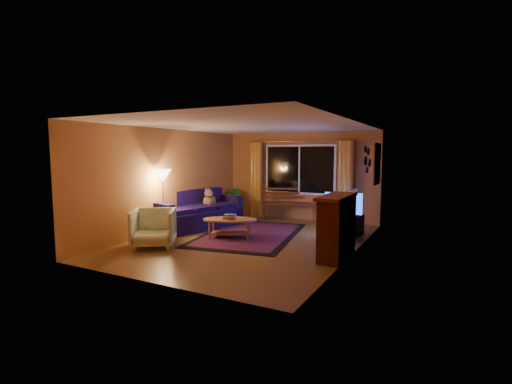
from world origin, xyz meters
The scene contains 22 objects.
floor centered at (0.00, 0.00, -0.01)m, with size 4.50×6.00×0.02m, color brown.
ceiling centered at (0.00, 0.00, 2.51)m, with size 4.50×6.00×0.02m, color white.
wall_back centered at (0.00, 3.01, 1.25)m, with size 4.50×0.02×2.50m, color #BB7539.
wall_left centered at (-2.26, 0.00, 1.25)m, with size 0.02×6.00×2.50m, color #BB7539.
wall_right centered at (2.26, 0.00, 1.25)m, with size 0.02×6.00×2.50m, color #BB7539.
window centered at (0.00, 2.94, 1.45)m, with size 2.00×0.02×1.30m, color black.
curtain_rod centered at (0.00, 2.90, 2.25)m, with size 0.03×0.03×3.20m, color #BF8C3F.
curtain_left centered at (-1.35, 2.88, 1.12)m, with size 0.36×0.36×2.24m, color orange.
curtain_right centered at (1.35, 2.88, 1.12)m, with size 0.36×0.36×2.24m, color orange.
bench centered at (-0.16, 2.69, 0.25)m, with size 1.68×0.49×0.50m, color #52210B.
potted_plant centered at (-1.96, 2.47, 0.43)m, with size 0.48×0.48×0.86m, color #235B1E.
sofa centered at (-1.86, 0.55, 0.47)m, with size 1.01×2.35×0.95m, color #120834.
dog centered at (-1.81, 1.07, 0.72)m, with size 0.33×0.45×0.49m, color #8A603F, non-canonical shape.
armchair centered at (-1.49, -1.37, 0.43)m, with size 0.83×0.78×0.86m, color beige.
floor_lamp centered at (-2.00, -0.50, 0.78)m, with size 0.26×0.26×1.55m, color #BF8C3F.
rug centered at (-0.29, 0.52, 0.01)m, with size 2.09×3.30×0.02m, color maroon.
coffee_table centered at (-0.52, 0.02, 0.22)m, with size 1.22×1.22×0.45m, color #A96C43.
tv_console centered at (1.80, 1.34, 0.24)m, with size 0.38×1.13×0.47m, color black.
television centered at (1.80, 1.34, 0.78)m, with size 1.06×0.14×0.61m, color black.
fireplace centered at (2.05, -0.40, 0.55)m, with size 0.40×1.20×1.10m, color maroon.
mirror_cluster centered at (2.21, 1.30, 1.80)m, with size 0.06×0.60×0.56m, color black, non-canonical shape.
painting centered at (2.22, 2.45, 1.65)m, with size 0.04×0.76×0.96m, color #C85319.
Camera 1 is at (3.85, -6.98, 1.92)m, focal length 26.00 mm.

